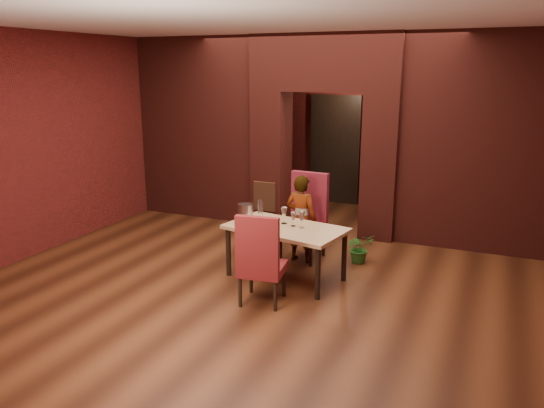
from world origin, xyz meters
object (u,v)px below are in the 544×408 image
(chair_far, at_px, (303,217))
(wine_glass_a, at_px, (284,216))
(person_seated, at_px, (301,219))
(wine_bucket, at_px, (246,213))
(dining_table, at_px, (286,252))
(wine_glass_b, at_px, (293,219))
(potted_plant, at_px, (360,248))
(wine_glass_c, at_px, (302,220))
(water_bottle, at_px, (260,210))
(chair_near, at_px, (263,257))

(chair_far, relative_size, wine_glass_a, 5.62)
(person_seated, distance_m, wine_bucket, 0.90)
(chair_far, height_order, wine_bucket, chair_far)
(dining_table, bearing_deg, person_seated, 104.03)
(wine_glass_b, bearing_deg, wine_bucket, -172.18)
(wine_glass_a, bearing_deg, potted_plant, 45.38)
(wine_glass_c, bearing_deg, person_seated, 111.03)
(dining_table, distance_m, water_bottle, 0.65)
(wine_glass_a, xyz_separation_m, potted_plant, (0.81, 0.83, -0.60))
(dining_table, relative_size, wine_glass_b, 8.17)
(wine_glass_b, relative_size, wine_bucket, 0.74)
(chair_far, height_order, water_bottle, chair_far)
(chair_near, bearing_deg, person_seated, -95.60)
(wine_glass_a, relative_size, water_bottle, 0.72)
(wine_bucket, bearing_deg, wine_glass_b, 7.82)
(wine_bucket, height_order, water_bottle, water_bottle)
(chair_far, xyz_separation_m, potted_plant, (0.80, 0.17, -0.40))
(chair_far, relative_size, wine_glass_c, 5.57)
(wine_glass_b, distance_m, wine_glass_c, 0.13)
(person_seated, height_order, wine_bucket, person_seated)
(wine_glass_c, distance_m, water_bottle, 0.61)
(wine_glass_b, distance_m, water_bottle, 0.48)
(person_seated, xyz_separation_m, water_bottle, (-0.36, -0.59, 0.23))
(water_bottle, relative_size, potted_plant, 0.71)
(chair_near, distance_m, person_seated, 1.46)
(wine_bucket, bearing_deg, wine_glass_a, 16.54)
(dining_table, relative_size, potted_plant, 3.52)
(person_seated, height_order, wine_glass_b, person_seated)
(water_bottle, height_order, potted_plant, water_bottle)
(chair_far, distance_m, wine_glass_b, 0.75)
(dining_table, xyz_separation_m, wine_glass_c, (0.21, 0.03, 0.46))
(water_bottle, bearing_deg, wine_glass_a, 4.51)
(chair_near, height_order, wine_bucket, chair_near)
(dining_table, relative_size, wine_glass_c, 6.77)
(water_bottle, distance_m, potted_plant, 1.56)
(chair_near, bearing_deg, wine_glass_a, -91.96)
(wine_glass_a, distance_m, wine_glass_b, 0.16)
(dining_table, xyz_separation_m, water_bottle, (-0.40, 0.09, 0.50))
(chair_near, distance_m, wine_glass_a, 0.94)
(dining_table, height_order, wine_glass_a, wine_glass_a)
(wine_glass_c, bearing_deg, water_bottle, 173.76)
(wine_glass_a, bearing_deg, dining_table, -58.36)
(chair_near, distance_m, wine_bucket, 0.99)
(chair_near, xyz_separation_m, wine_glass_b, (0.05, 0.84, 0.24))
(wine_glass_b, bearing_deg, chair_far, 100.61)
(wine_glass_b, xyz_separation_m, water_bottle, (-0.48, 0.03, 0.06))
(person_seated, xyz_separation_m, wine_bucket, (-0.52, -0.70, 0.20))
(wine_glass_a, height_order, wine_glass_c, wine_glass_c)
(dining_table, bearing_deg, wine_glass_a, 132.01)
(wine_glass_b, distance_m, potted_plant, 1.25)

